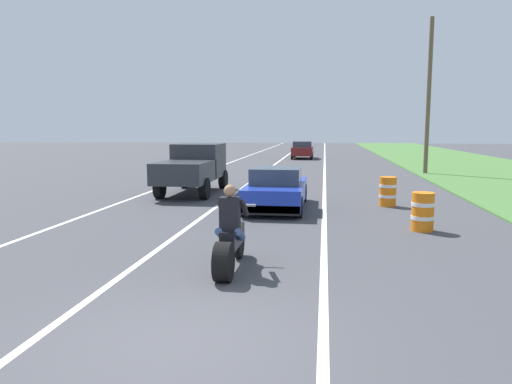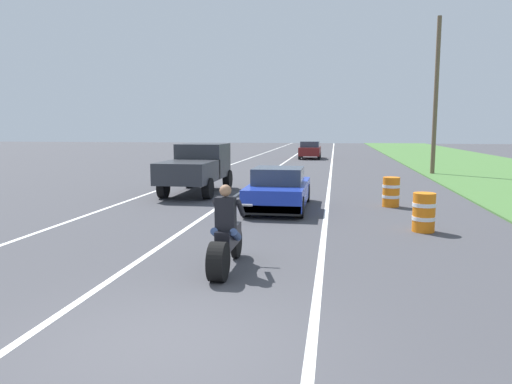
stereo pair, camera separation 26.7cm
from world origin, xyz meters
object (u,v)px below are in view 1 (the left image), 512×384
(distant_car_far_ahead, at_px, (302,150))
(construction_barrel_mid, at_px, (388,191))
(pickup_truck_left_lane_dark_grey, at_px, (193,166))
(motorcycle_with_rider, at_px, (230,240))
(sports_car_blue, at_px, (277,190))
(construction_barrel_nearest, at_px, (423,212))

(distant_car_far_ahead, bearing_deg, construction_barrel_mid, -80.94)
(construction_barrel_mid, relative_size, distant_car_far_ahead, 0.25)
(pickup_truck_left_lane_dark_grey, height_order, distant_car_far_ahead, pickup_truck_left_lane_dark_grey)
(motorcycle_with_rider, relative_size, sports_car_blue, 0.51)
(distant_car_far_ahead, bearing_deg, pickup_truck_left_lane_dark_grey, -98.32)
(pickup_truck_left_lane_dark_grey, relative_size, construction_barrel_nearest, 4.80)
(construction_barrel_mid, bearing_deg, pickup_truck_left_lane_dark_grey, 162.86)
(construction_barrel_mid, xyz_separation_m, distant_car_far_ahead, (-4.04, 25.34, 0.27))
(motorcycle_with_rider, xyz_separation_m, sports_car_blue, (0.16, 7.09, 0.04))
(sports_car_blue, bearing_deg, construction_barrel_mid, 15.67)
(construction_barrel_nearest, distance_m, construction_barrel_mid, 3.96)
(sports_car_blue, xyz_separation_m, construction_barrel_nearest, (4.07, -2.91, -0.13))
(sports_car_blue, xyz_separation_m, construction_barrel_mid, (3.69, 1.03, -0.13))
(construction_barrel_mid, distance_m, distant_car_far_ahead, 25.67)
(pickup_truck_left_lane_dark_grey, bearing_deg, sports_car_blue, -41.70)
(sports_car_blue, xyz_separation_m, pickup_truck_left_lane_dark_grey, (-3.73, 3.32, 0.48))
(sports_car_blue, relative_size, construction_barrel_nearest, 4.30)
(pickup_truck_left_lane_dark_grey, distance_m, construction_barrel_nearest, 10.00)
(construction_barrel_mid, bearing_deg, construction_barrel_nearest, -84.47)
(pickup_truck_left_lane_dark_grey, xyz_separation_m, construction_barrel_mid, (7.41, -2.29, -0.60))
(pickup_truck_left_lane_dark_grey, bearing_deg, motorcycle_with_rider, -71.07)
(construction_barrel_nearest, bearing_deg, pickup_truck_left_lane_dark_grey, 141.37)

